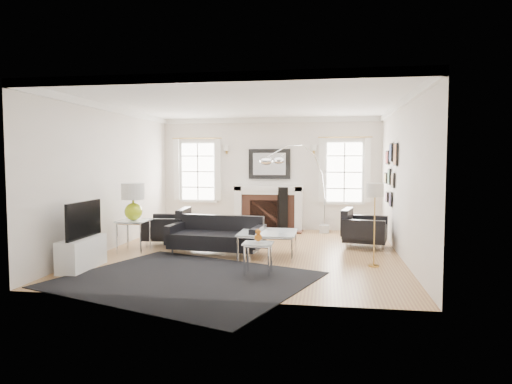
% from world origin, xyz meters
% --- Properties ---
extents(floor, '(6.00, 6.00, 0.00)m').
position_xyz_m(floor, '(0.00, 0.00, 0.00)').
color(floor, '#8F5C3C').
rests_on(floor, ground).
extents(back_wall, '(5.50, 0.04, 2.80)m').
position_xyz_m(back_wall, '(0.00, 3.00, 1.40)').
color(back_wall, silver).
rests_on(back_wall, floor).
extents(front_wall, '(5.50, 0.04, 2.80)m').
position_xyz_m(front_wall, '(0.00, -3.00, 1.40)').
color(front_wall, silver).
rests_on(front_wall, floor).
extents(left_wall, '(0.04, 6.00, 2.80)m').
position_xyz_m(left_wall, '(-2.75, 0.00, 1.40)').
color(left_wall, silver).
rests_on(left_wall, floor).
extents(right_wall, '(0.04, 6.00, 2.80)m').
position_xyz_m(right_wall, '(2.75, 0.00, 1.40)').
color(right_wall, silver).
rests_on(right_wall, floor).
extents(ceiling, '(5.50, 6.00, 0.02)m').
position_xyz_m(ceiling, '(0.00, 0.00, 2.80)').
color(ceiling, white).
rests_on(ceiling, back_wall).
extents(crown_molding, '(5.50, 6.00, 0.12)m').
position_xyz_m(crown_molding, '(0.00, 0.00, 2.74)').
color(crown_molding, white).
rests_on(crown_molding, back_wall).
extents(fireplace, '(1.70, 0.69, 1.11)m').
position_xyz_m(fireplace, '(0.00, 2.79, 0.54)').
color(fireplace, white).
rests_on(fireplace, floor).
extents(mantel_mirror, '(1.05, 0.07, 0.75)m').
position_xyz_m(mantel_mirror, '(0.00, 2.95, 1.65)').
color(mantel_mirror, black).
rests_on(mantel_mirror, back_wall).
extents(window_left, '(1.24, 0.15, 1.62)m').
position_xyz_m(window_left, '(-1.85, 2.95, 1.46)').
color(window_left, white).
rests_on(window_left, back_wall).
extents(window_right, '(1.24, 0.15, 1.62)m').
position_xyz_m(window_right, '(1.85, 2.95, 1.46)').
color(window_right, white).
rests_on(window_right, back_wall).
extents(gallery_wall, '(0.04, 1.73, 1.29)m').
position_xyz_m(gallery_wall, '(2.72, 1.30, 1.53)').
color(gallery_wall, black).
rests_on(gallery_wall, right_wall).
extents(tv_unit, '(0.35, 1.00, 1.09)m').
position_xyz_m(tv_unit, '(-2.44, -1.70, 0.33)').
color(tv_unit, white).
rests_on(tv_unit, floor).
extents(area_rug, '(4.16, 3.83, 0.01)m').
position_xyz_m(area_rug, '(-0.60, -2.11, 0.01)').
color(area_rug, black).
rests_on(area_rug, floor).
extents(sofa, '(1.82, 0.99, 0.57)m').
position_xyz_m(sofa, '(-0.59, -0.18, 0.31)').
color(sofa, black).
rests_on(sofa, floor).
extents(armchair_left, '(0.88, 0.97, 0.62)m').
position_xyz_m(armchair_left, '(-1.77, 0.54, 0.35)').
color(armchair_left, black).
rests_on(armchair_left, floor).
extents(armchair_right, '(0.99, 1.07, 0.63)m').
position_xyz_m(armchair_right, '(2.14, 0.88, 0.35)').
color(armchair_right, black).
rests_on(armchair_right, floor).
extents(coffee_table, '(1.02, 1.02, 0.45)m').
position_xyz_m(coffee_table, '(0.39, -0.31, 0.42)').
color(coffee_table, silver).
rests_on(coffee_table, floor).
extents(side_table_left, '(0.55, 0.55, 0.60)m').
position_xyz_m(side_table_left, '(-2.20, -0.26, 0.49)').
color(side_table_left, silver).
rests_on(side_table_left, floor).
extents(nesting_table, '(0.45, 0.38, 0.49)m').
position_xyz_m(nesting_table, '(0.40, -1.63, 0.38)').
color(nesting_table, silver).
rests_on(nesting_table, floor).
extents(gourd_lamp, '(0.44, 0.44, 0.71)m').
position_xyz_m(gourd_lamp, '(-2.20, -0.26, 1.01)').
color(gourd_lamp, '#B4CB19').
rests_on(gourd_lamp, side_table_left).
extents(orange_vase, '(0.12, 0.12, 0.19)m').
position_xyz_m(orange_vase, '(0.40, -1.63, 0.60)').
color(orange_vase, '#B05C16').
rests_on(orange_vase, nesting_table).
extents(arc_floor_lamp, '(1.54, 1.43, 2.18)m').
position_xyz_m(arc_floor_lamp, '(0.74, 2.10, 1.18)').
color(arc_floor_lamp, silver).
rests_on(arc_floor_lamp, floor).
extents(stick_floor_lamp, '(0.28, 0.28, 1.37)m').
position_xyz_m(stick_floor_lamp, '(2.20, -0.82, 1.19)').
color(stick_floor_lamp, '#BF9342').
rests_on(stick_floor_lamp, floor).
extents(speaker_tower, '(0.28, 0.28, 1.09)m').
position_xyz_m(speaker_tower, '(0.36, 2.65, 0.54)').
color(speaker_tower, black).
rests_on(speaker_tower, floor).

